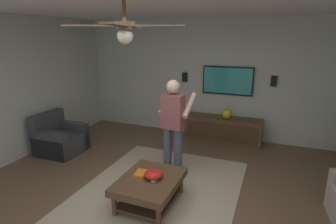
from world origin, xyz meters
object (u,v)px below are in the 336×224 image
object	(u,v)px
remote_white	(156,179)
wall_speaker_left	(274,81)
coffee_table	(150,185)
vase_round	(227,114)
ceiling_fan	(125,29)
tv	(228,81)
person_standing	(173,121)
bowl	(153,174)
wall_speaker_right	(185,77)
armchair	(60,139)
book	(141,174)
media_console	(223,129)

from	to	relation	value
remote_white	wall_speaker_left	distance (m)	3.51
coffee_table	vase_round	world-z (taller)	vase_round
ceiling_fan	wall_speaker_left	bearing A→B (deg)	-21.06
tv	person_standing	distance (m)	2.15
tv	bowl	bearing A→B (deg)	-8.39
bowl	wall_speaker_right	xyz separation A→B (m)	(3.04, 0.57, 0.92)
tv	person_standing	bearing A→B (deg)	-14.50
person_standing	wall_speaker_left	xyz separation A→B (m)	(2.05, -1.50, 0.47)
bowl	wall_speaker_left	world-z (taller)	wall_speaker_left
armchair	person_standing	xyz separation A→B (m)	(0.07, -2.46, 0.65)
wall_speaker_right	wall_speaker_left	bearing A→B (deg)	-90.00
tv	remote_white	bearing A→B (deg)	-7.37
book	wall_speaker_right	xyz separation A→B (m)	(3.02, 0.36, 0.96)
wall_speaker_left	bowl	bearing A→B (deg)	155.04
armchair	ceiling_fan	distance (m)	3.65
tv	vase_round	bearing A→B (deg)	14.25
person_standing	remote_white	world-z (taller)	person_standing
person_standing	tv	bearing A→B (deg)	-9.73
armchair	remote_white	xyz separation A→B (m)	(-0.95, -2.59, 0.13)
media_console	armchair	bearing A→B (deg)	-57.93
armchair	person_standing	size ratio (longest dim) A/B	0.50
armchair	vase_round	bearing A→B (deg)	30.17
book	vase_round	bearing A→B (deg)	-19.64
tv	wall_speaker_left	size ratio (longest dim) A/B	5.12
bowl	book	bearing A→B (deg)	82.86
person_standing	bowl	size ratio (longest dim) A/B	6.22
tv	vase_round	size ratio (longest dim) A/B	5.12
media_console	vase_round	world-z (taller)	vase_round
media_console	wall_speaker_right	bearing A→B (deg)	-104.01
armchair	bowl	size ratio (longest dim) A/B	3.12
wall_speaker_right	ceiling_fan	size ratio (longest dim) A/B	0.19
vase_round	wall_speaker_right	bearing A→B (deg)	75.12
coffee_table	person_standing	size ratio (longest dim) A/B	0.61
remote_white	tv	bearing A→B (deg)	-173.16
coffee_table	bowl	world-z (taller)	bowl
armchair	book	distance (m)	2.50
book	ceiling_fan	bearing A→B (deg)	-166.36
remote_white	media_console	bearing A→B (deg)	-173.78
bowl	armchair	bearing A→B (deg)	70.23
remote_white	wall_speaker_right	world-z (taller)	wall_speaker_right
person_standing	ceiling_fan	xyz separation A→B (m)	(-1.61, -0.09, 1.46)
wall_speaker_left	wall_speaker_right	xyz separation A→B (m)	(0.00, 1.99, -0.02)
armchair	person_standing	distance (m)	2.55
bowl	wall_speaker_left	size ratio (longest dim) A/B	1.20
coffee_table	remote_white	distance (m)	0.15
coffee_table	media_console	xyz separation A→B (m)	(2.81, -0.50, -0.02)
media_console	wall_speaker_right	distance (m)	1.52
media_console	wall_speaker_right	size ratio (longest dim) A/B	7.73
tv	bowl	size ratio (longest dim) A/B	4.27
armchair	bowl	world-z (taller)	armchair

